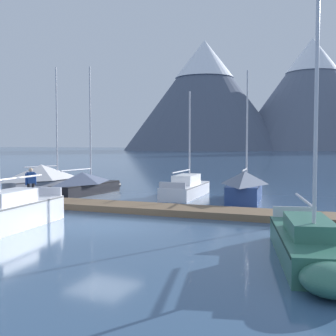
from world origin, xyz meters
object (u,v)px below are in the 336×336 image
sailboat_nearest_berth (48,178)px  person_on_dock (31,181)px  sailboat_mid_dock_port (3,214)px  sailboat_mid_dock_starboard (188,187)px  sailboat_far_berth (246,186)px  sailboat_second_berth (87,183)px  sailboat_outer_slip (310,245)px

sailboat_nearest_berth → person_on_dock: bearing=-56.2°
sailboat_mid_dock_port → sailboat_mid_dock_starboard: 13.23m
sailboat_mid_dock_port → sailboat_far_berth: bearing=64.4°
sailboat_second_berth → sailboat_mid_dock_starboard: size_ratio=1.18×
sailboat_far_berth → sailboat_nearest_berth: bearing=-176.2°
sailboat_mid_dock_starboard → sailboat_mid_dock_port: bearing=-98.8°
sailboat_mid_dock_port → sailboat_mid_dock_starboard: sailboat_mid_dock_port is taller
sailboat_far_berth → person_on_dock: sailboat_far_berth is taller
sailboat_second_berth → person_on_dock: sailboat_second_berth is taller
sailboat_mid_dock_starboard → person_on_dock: size_ratio=4.15×
sailboat_nearest_berth → sailboat_second_berth: sailboat_nearest_berth is taller
sailboat_second_berth → sailboat_mid_dock_starboard: sailboat_second_berth is taller
person_on_dock → sailboat_mid_dock_starboard: bearing=51.3°
sailboat_mid_dock_port → sailboat_far_berth: (5.92, 12.34, 0.19)m
sailboat_outer_slip → person_on_dock: (-14.86, 5.32, 0.76)m
sailboat_nearest_berth → sailboat_mid_dock_port: (7.80, -11.44, -0.25)m
sailboat_second_berth → sailboat_mid_dock_port: (4.23, -11.04, -0.08)m
sailboat_second_berth → sailboat_mid_dock_port: 11.82m
sailboat_mid_dock_port → sailboat_far_berth: size_ratio=1.25×
sailboat_mid_dock_port → person_on_dock: 6.90m
sailboat_mid_dock_port → sailboat_far_berth: sailboat_mid_dock_port is taller
sailboat_nearest_berth → sailboat_second_berth: bearing=-6.5°
sailboat_mid_dock_port → sailboat_mid_dock_starboard: size_ratio=1.34×
sailboat_nearest_berth → person_on_dock: (3.88, -5.80, 0.38)m
sailboat_far_berth → sailboat_outer_slip: 13.04m
sailboat_mid_dock_port → sailboat_mid_dock_starboard: bearing=81.2°
sailboat_nearest_berth → sailboat_second_berth: 3.60m
sailboat_nearest_berth → sailboat_mid_dock_starboard: size_ratio=1.23×
sailboat_mid_dock_starboard → sailboat_far_berth: 3.97m
sailboat_nearest_berth → sailboat_mid_dock_starboard: bearing=9.4°
sailboat_mid_dock_port → person_on_dock: sailboat_mid_dock_port is taller
sailboat_far_berth → sailboat_outer_slip: sailboat_outer_slip is taller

